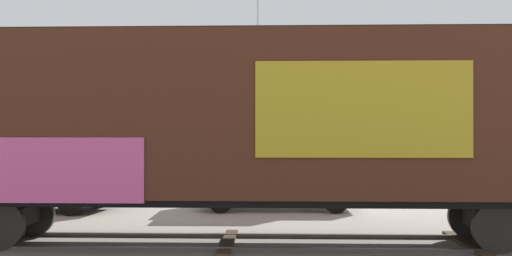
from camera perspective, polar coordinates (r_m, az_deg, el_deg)
The scene contains 7 objects.
ground_plane at distance 11.55m, azimuth 0.63°, elevation -11.07°, with size 260.00×260.00×0.00m, color gray.
track at distance 11.55m, azimuth -2.20°, elevation -10.87°, with size 59.96×5.81×0.08m.
freight_car at distance 11.33m, azimuth -0.85°, elevation 0.78°, with size 16.40×4.03×4.14m.
flagpole at distance 24.88m, azimuth 0.54°, elevation 8.41°, with size 1.02×1.19×9.45m.
hillside at distance 82.07m, azimuth -1.77°, elevation 1.74°, with size 126.21×34.96×14.20m.
parked_car_black at distance 17.43m, azimuth -20.77°, elevation -4.70°, with size 4.78×2.61×1.62m.
parked_car_white at distance 16.50m, azimuth 1.91°, elevation -4.76°, with size 4.53×2.06×1.73m.
Camera 1 is at (-0.55, -11.33, 2.16)m, focal length 41.80 mm.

